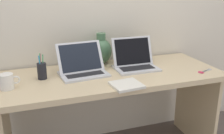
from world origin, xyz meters
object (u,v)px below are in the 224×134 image
object	(u,v)px
laptop_left	(82,66)
pen_cup	(42,71)
notebook_stack	(127,85)
green_vase	(101,50)
coffee_mug	(7,82)
laptop_right	(134,60)
scissors	(203,72)

from	to	relation	value
laptop_left	pen_cup	distance (m)	0.29
notebook_stack	pen_cup	world-z (taller)	pen_cup
green_vase	coffee_mug	size ratio (longest dim) A/B	2.01
coffee_mug	notebook_stack	bearing A→B (deg)	-15.68
laptop_right	scissors	bearing A→B (deg)	-30.52
notebook_stack	scissors	world-z (taller)	notebook_stack
laptop_right	pen_cup	bearing A→B (deg)	-178.60
laptop_right	pen_cup	size ratio (longest dim) A/B	1.80
laptop_left	coffee_mug	size ratio (longest dim) A/B	2.86
coffee_mug	pen_cup	distance (m)	0.26
green_vase	notebook_stack	size ratio (longest dim) A/B	1.32
laptop_left	green_vase	distance (m)	0.31
coffee_mug	laptop_right	bearing A→B (deg)	7.99
coffee_mug	scissors	bearing A→B (deg)	-5.54
laptop_left	coffee_mug	world-z (taller)	laptop_left
laptop_left	laptop_right	xyz separation A→B (m)	(0.43, 0.01, 0.00)
laptop_right	laptop_left	bearing A→B (deg)	-179.16
green_vase	laptop_left	bearing A→B (deg)	-134.96
notebook_stack	scissors	bearing A→B (deg)	6.24
laptop_right	notebook_stack	bearing A→B (deg)	-120.93
notebook_stack	pen_cup	bearing A→B (deg)	147.82
laptop_left	scissors	xyz separation A→B (m)	(0.89, -0.26, -0.06)
notebook_stack	coffee_mug	xyz separation A→B (m)	(-0.75, 0.21, 0.04)
laptop_left	notebook_stack	size ratio (longest dim) A/B	1.89
laptop_right	scissors	xyz separation A→B (m)	(0.46, -0.27, -0.06)
green_vase	notebook_stack	world-z (taller)	green_vase
laptop_right	coffee_mug	bearing A→B (deg)	-172.01
coffee_mug	green_vase	bearing A→B (deg)	24.93
pen_cup	scissors	xyz separation A→B (m)	(1.18, -0.25, -0.06)
laptop_left	green_vase	world-z (taller)	green_vase
laptop_left	pen_cup	bearing A→B (deg)	-177.80
laptop_left	scissors	bearing A→B (deg)	-16.57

